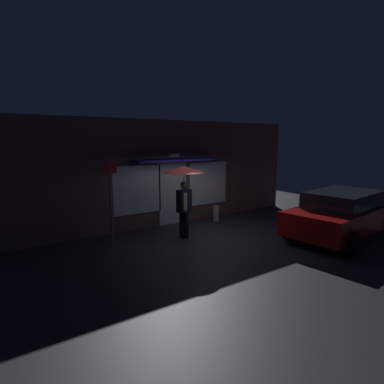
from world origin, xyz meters
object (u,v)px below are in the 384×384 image
at_px(person_with_umbrella, 184,181).
at_px(sidewalk_bollard, 216,213).
at_px(parked_car, 342,214).
at_px(street_sign_post, 111,196).

relative_size(person_with_umbrella, sidewalk_bollard, 3.97).
bearing_deg(parked_car, sidewalk_bollard, 110.64).
bearing_deg(street_sign_post, person_with_umbrella, -22.16).
height_order(parked_car, street_sign_post, street_sign_post).
distance_m(street_sign_post, sidewalk_bollard, 4.27).
xyz_separation_m(parked_car, street_sign_post, (-6.03, 3.49, 0.64)).
bearing_deg(sidewalk_bollard, parked_car, -63.23).
relative_size(parked_car, sidewalk_bollard, 7.77).
height_order(street_sign_post, sidewalk_bollard, street_sign_post).
bearing_deg(parked_car, street_sign_post, 143.78).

